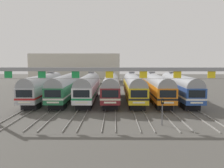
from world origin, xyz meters
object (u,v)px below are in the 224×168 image
(commuter_train_stainless, at_px, (44,86))
(commuter_train_white, at_px, (89,86))
(catenary_gantry, at_px, (109,76))
(commuter_train_blue, at_px, (179,87))
(yard_signal_mast, at_px, (162,106))
(commuter_train_green, at_px, (66,86))
(commuter_train_orange, at_px, (156,87))
(commuter_train_maroon, at_px, (111,86))
(commuter_train_yellow, at_px, (134,86))

(commuter_train_stainless, relative_size, commuter_train_white, 1.00)
(commuter_train_white, xyz_separation_m, catenary_gantry, (3.98, -13.50, 2.73))
(commuter_train_blue, height_order, yard_signal_mast, commuter_train_blue)
(commuter_train_green, distance_m, commuter_train_orange, 15.93)
(commuter_train_stainless, relative_size, commuter_train_green, 1.00)
(commuter_train_maroon, bearing_deg, commuter_train_blue, 0.00)
(commuter_train_stainless, bearing_deg, commuter_train_green, -0.06)
(commuter_train_maroon, distance_m, yard_signal_mast, 16.20)
(commuter_train_green, distance_m, commuter_train_yellow, 11.95)
(commuter_train_stainless, distance_m, commuter_train_yellow, 15.93)
(commuter_train_white, height_order, commuter_train_orange, same)
(commuter_train_stainless, relative_size, commuter_train_maroon, 1.00)
(commuter_train_blue, xyz_separation_m, yard_signal_mast, (-5.97, -15.05, -0.54))
(commuter_train_yellow, relative_size, yard_signal_mast, 5.85)
(commuter_train_green, bearing_deg, yard_signal_mast, -47.17)
(commuter_train_stainless, height_order, commuter_train_green, commuter_train_stainless)
(catenary_gantry, bearing_deg, commuter_train_blue, 48.48)
(commuter_train_maroon, bearing_deg, commuter_train_orange, 0.00)
(commuter_train_maroon, distance_m, commuter_train_blue, 11.95)
(commuter_train_orange, bearing_deg, commuter_train_white, 180.00)
(commuter_train_blue, xyz_separation_m, catenary_gantry, (-11.95, -13.50, 2.73))
(commuter_train_maroon, xyz_separation_m, catenary_gantry, (0.00, -13.50, 2.73))
(commuter_train_blue, bearing_deg, yard_signal_mast, -111.66)
(commuter_train_white, relative_size, commuter_train_maroon, 1.00)
(commuter_train_maroon, xyz_separation_m, commuter_train_orange, (7.97, 0.00, 0.00))
(commuter_train_green, xyz_separation_m, catenary_gantry, (7.97, -13.49, 2.73))
(commuter_train_maroon, relative_size, yard_signal_mast, 5.85)
(commuter_train_yellow, relative_size, commuter_train_orange, 1.00)
(commuter_train_stainless, height_order, commuter_train_blue, same)
(commuter_train_maroon, height_order, yard_signal_mast, commuter_train_maroon)
(commuter_train_green, height_order, commuter_train_yellow, commuter_train_yellow)
(yard_signal_mast, bearing_deg, commuter_train_maroon, 111.66)
(commuter_train_maroon, height_order, commuter_train_yellow, same)
(catenary_gantry, bearing_deg, commuter_train_stainless, 131.52)
(commuter_train_maroon, xyz_separation_m, yard_signal_mast, (5.97, -15.05, -0.54))
(commuter_train_yellow, bearing_deg, catenary_gantry, -106.44)
(commuter_train_white, xyz_separation_m, commuter_train_yellow, (7.97, 0.00, 0.00))
(commuter_train_orange, height_order, commuter_train_blue, same)
(commuter_train_yellow, bearing_deg, commuter_train_white, 180.00)
(commuter_train_stainless, height_order, commuter_train_orange, same)
(commuter_train_stainless, relative_size, catenary_gantry, 0.62)
(commuter_train_white, distance_m, commuter_train_yellow, 7.97)
(commuter_train_yellow, height_order, yard_signal_mast, commuter_train_yellow)
(commuter_train_maroon, bearing_deg, yard_signal_mast, -68.34)
(commuter_train_orange, distance_m, yard_signal_mast, 15.19)
(commuter_train_yellow, distance_m, commuter_train_orange, 3.98)
(yard_signal_mast, bearing_deg, commuter_train_orange, 82.46)
(commuter_train_stainless, height_order, catenary_gantry, catenary_gantry)
(yard_signal_mast, bearing_deg, commuter_train_yellow, 97.54)
(commuter_train_stainless, distance_m, commuter_train_maroon, 11.95)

